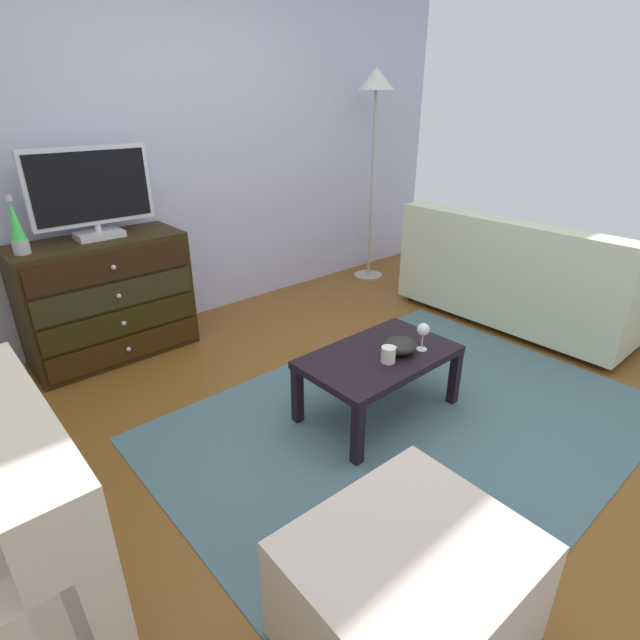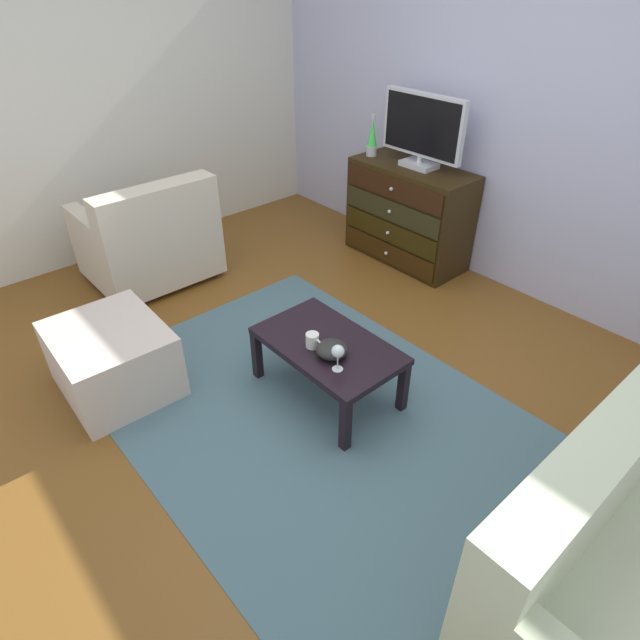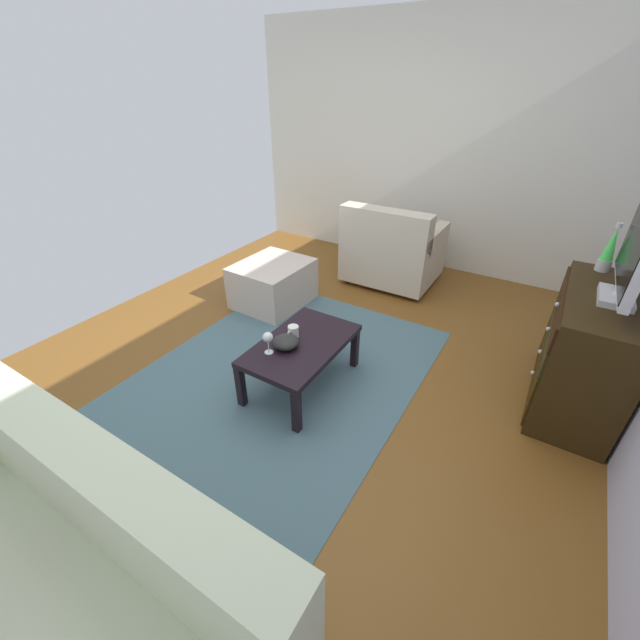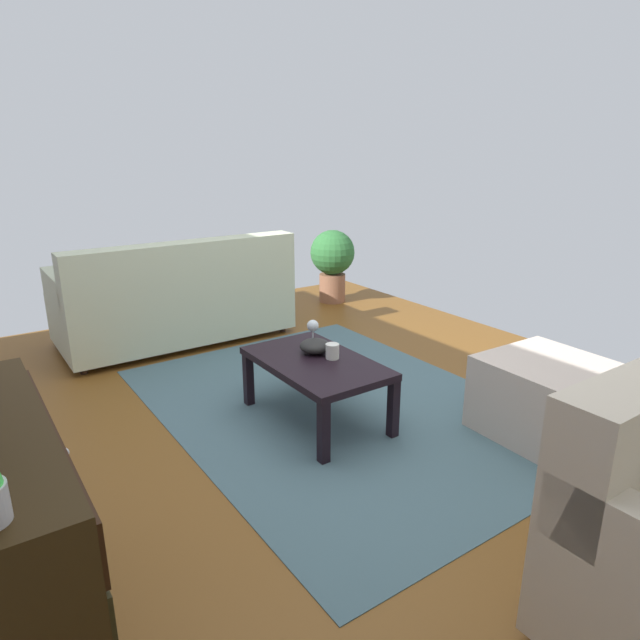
# 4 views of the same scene
# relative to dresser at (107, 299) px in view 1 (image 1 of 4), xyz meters

# --- Properties ---
(ground_plane) EXTENTS (5.60, 4.44, 0.05)m
(ground_plane) POSITION_rel_dresser_xyz_m (0.71, -1.67, -0.43)
(ground_plane) COLOR brown
(wall_accent_rear) EXTENTS (5.60, 0.12, 2.54)m
(wall_accent_rear) POSITION_rel_dresser_xyz_m (0.71, 0.31, 0.86)
(wall_accent_rear) COLOR #B2B3CF
(wall_accent_rear) RESTS_ON ground_plane
(area_rug) EXTENTS (2.60, 1.90, 0.01)m
(area_rug) POSITION_rel_dresser_xyz_m (0.91, -1.87, -0.40)
(area_rug) COLOR #49676F
(area_rug) RESTS_ON ground_plane
(dresser) EXTENTS (1.04, 0.49, 0.81)m
(dresser) POSITION_rel_dresser_xyz_m (0.00, 0.00, 0.00)
(dresser) COLOR black
(dresser) RESTS_ON ground_plane
(tv) EXTENTS (0.74, 0.18, 0.55)m
(tv) POSITION_rel_dresser_xyz_m (0.03, 0.02, 0.70)
(tv) COLOR silver
(tv) RESTS_ON dresser
(lava_lamp) EXTENTS (0.09, 0.09, 0.33)m
(lava_lamp) POSITION_rel_dresser_xyz_m (-0.42, -0.04, 0.55)
(lava_lamp) COLOR #B7B7BC
(lava_lamp) RESTS_ON dresser
(coffee_table) EXTENTS (0.85, 0.51, 0.37)m
(coffee_table) POSITION_rel_dresser_xyz_m (0.85, -1.67, -0.09)
(coffee_table) COLOR black
(coffee_table) RESTS_ON ground_plane
(wine_glass) EXTENTS (0.07, 0.07, 0.16)m
(wine_glass) POSITION_rel_dresser_xyz_m (1.05, -1.79, 0.08)
(wine_glass) COLOR silver
(wine_glass) RESTS_ON coffee_table
(mug) EXTENTS (0.11, 0.08, 0.08)m
(mug) POSITION_rel_dresser_xyz_m (0.81, -1.76, 0.01)
(mug) COLOR silver
(mug) RESTS_ON coffee_table
(bowl_decorative) EXTENTS (0.18, 0.18, 0.08)m
(bowl_decorative) POSITION_rel_dresser_xyz_m (0.94, -1.73, 0.00)
(bowl_decorative) COLOR #252523
(bowl_decorative) RESTS_ON coffee_table
(couch_large) EXTENTS (0.85, 1.76, 0.84)m
(couch_large) POSITION_rel_dresser_xyz_m (2.60, -1.53, -0.07)
(couch_large) COLOR #332319
(couch_large) RESTS_ON ground_plane
(ottoman) EXTENTS (0.72, 0.62, 0.42)m
(ottoman) POSITION_rel_dresser_xyz_m (-0.04, -2.60, -0.20)
(ottoman) COLOR beige
(ottoman) RESTS_ON ground_plane
(standing_lamp) EXTENTS (0.32, 0.32, 1.86)m
(standing_lamp) POSITION_rel_dresser_xyz_m (2.48, -0.05, 1.19)
(standing_lamp) COLOR #A59E8C
(standing_lamp) RESTS_ON ground_plane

